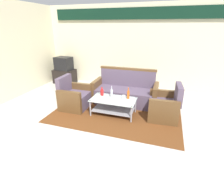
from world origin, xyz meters
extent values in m
plane|color=beige|center=(0.00, 0.00, 0.00)|extent=(14.00, 14.00, 0.00)
cube|color=beige|center=(0.00, 3.06, 1.40)|extent=(6.52, 0.12, 2.80)
cube|color=black|center=(0.00, 2.97, 2.47)|extent=(5.76, 0.08, 0.36)
cube|color=brown|center=(0.04, 0.82, 0.01)|extent=(3.16, 2.10, 0.01)
cube|color=#5B4C60|center=(0.10, 1.41, 0.22)|extent=(1.61, 0.72, 0.42)
cube|color=#5B4C60|center=(0.10, 1.73, 0.67)|extent=(1.60, 0.16, 0.48)
cube|color=brown|center=(0.94, 1.42, 0.32)|extent=(0.13, 0.70, 0.62)
cube|color=brown|center=(-0.74, 1.41, 0.32)|extent=(0.13, 0.70, 0.62)
cube|color=brown|center=(0.10, 1.73, 0.94)|extent=(1.64, 0.12, 0.06)
cube|color=#5B4C60|center=(-1.09, 0.74, 0.21)|extent=(0.67, 0.61, 0.40)
cube|color=#5B4C60|center=(-1.40, 0.74, 0.64)|extent=(0.13, 0.60, 0.45)
cube|color=brown|center=(-1.09, 1.07, 0.30)|extent=(0.66, 0.11, 0.58)
cube|color=brown|center=(-1.08, 0.41, 0.30)|extent=(0.66, 0.11, 0.58)
cube|color=#5B4C60|center=(1.17, 0.90, 0.21)|extent=(0.70, 0.64, 0.40)
cube|color=#5B4C60|center=(1.48, 0.92, 0.64)|extent=(0.16, 0.61, 0.45)
cube|color=brown|center=(1.19, 0.57, 0.30)|extent=(0.67, 0.14, 0.58)
cube|color=brown|center=(1.15, 1.23, 0.30)|extent=(0.67, 0.14, 0.58)
cube|color=silver|center=(-0.01, 0.69, 0.40)|extent=(1.10, 0.60, 0.02)
cube|color=#9E9EA5|center=(-0.01, 0.69, 0.13)|extent=(1.00, 0.52, 0.02)
cylinder|color=#9E9EA5|center=(-0.52, 0.95, 0.21)|extent=(0.04, 0.04, 0.40)
cylinder|color=#9E9EA5|center=(0.50, 0.95, 0.21)|extent=(0.04, 0.04, 0.40)
cylinder|color=#9E9EA5|center=(-0.52, 0.43, 0.21)|extent=(0.04, 0.04, 0.40)
cylinder|color=#9E9EA5|center=(0.50, 0.43, 0.21)|extent=(0.04, 0.04, 0.40)
cylinder|color=#D85919|center=(0.33, 0.84, 0.51)|extent=(0.06, 0.06, 0.20)
cylinder|color=#D85919|center=(0.33, 0.84, 0.65)|extent=(0.02, 0.02, 0.09)
cylinder|color=silver|center=(-0.09, 0.80, 0.51)|extent=(0.06, 0.06, 0.20)
cylinder|color=silver|center=(-0.09, 0.80, 0.66)|extent=(0.02, 0.02, 0.09)
cylinder|color=red|center=(-0.36, 0.84, 0.49)|extent=(0.08, 0.08, 0.15)
cylinder|color=red|center=(-0.36, 0.84, 0.60)|extent=(0.03, 0.03, 0.07)
cylinder|color=silver|center=(0.23, 0.78, 0.46)|extent=(0.08, 0.08, 0.10)
cube|color=black|center=(-2.56, 2.55, 0.26)|extent=(0.80, 0.50, 0.52)
cube|color=black|center=(-2.56, 2.55, 0.76)|extent=(0.64, 0.50, 0.48)
cube|color=black|center=(-2.54, 2.77, 0.76)|extent=(0.51, 0.06, 0.36)
camera|label=1|loc=(1.15, -3.00, 2.11)|focal=27.60mm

